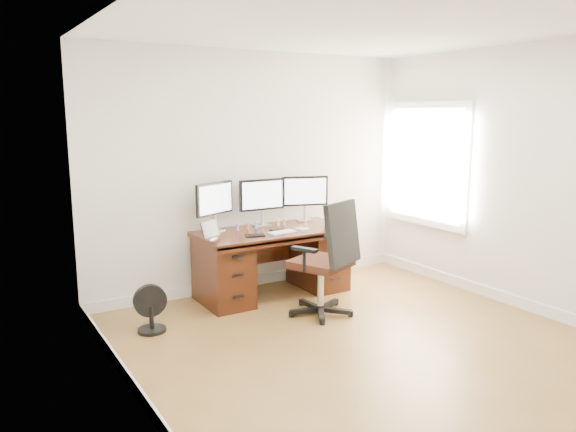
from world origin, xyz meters
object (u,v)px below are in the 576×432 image
desk (273,260)px  monitor_center (262,196)px  floor_fan (151,309)px  keyboard (282,232)px  office_chair (325,278)px

desk → monitor_center: monitor_center is taller
desk → monitor_center: 0.72m
floor_fan → monitor_center: size_ratio=0.82×
monitor_center → keyboard: size_ratio=1.87×
office_chair → monitor_center: 1.29m
floor_fan → keyboard: bearing=13.3°
office_chair → keyboard: 0.74m
desk → floor_fan: (-1.51, -0.37, -0.18)m
floor_fan → monitor_center: bearing=29.3°
office_chair → floor_fan: bearing=140.4°
office_chair → keyboard: office_chair is taller
desk → floor_fan: size_ratio=3.78×
office_chair → floor_fan: office_chair is taller
desk → keyboard: size_ratio=5.78×
monitor_center → keyboard: 0.56m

